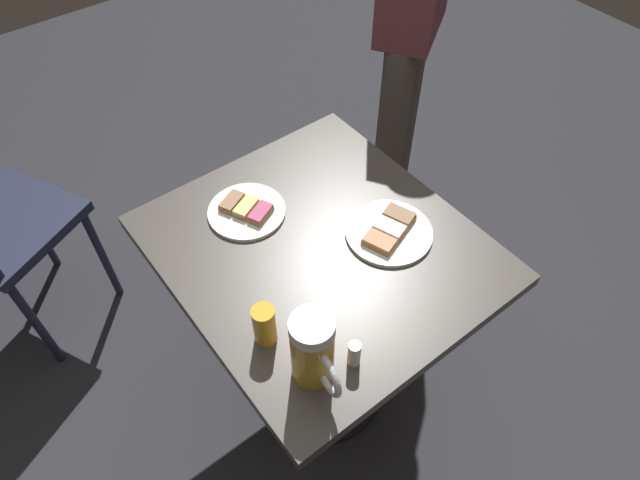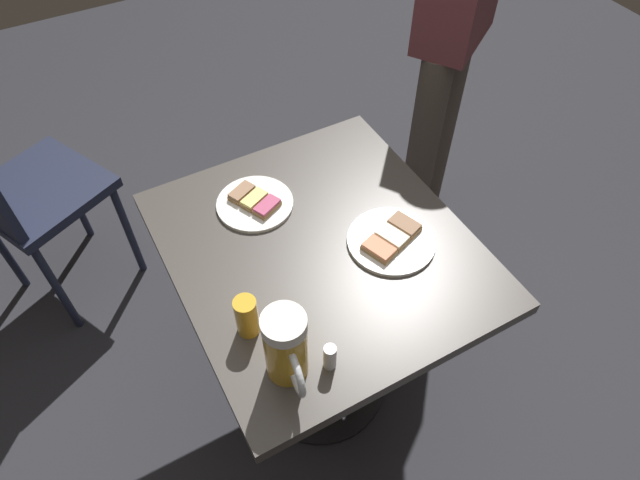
% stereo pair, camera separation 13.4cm
% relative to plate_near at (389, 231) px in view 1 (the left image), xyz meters
% --- Properties ---
extents(ground_plane, '(6.00, 6.00, 0.00)m').
position_rel_plate_near_xyz_m(ground_plane, '(0.16, -0.07, -0.76)').
color(ground_plane, '#28282D').
extents(cafe_table, '(0.70, 0.78, 0.75)m').
position_rel_plate_near_xyz_m(cafe_table, '(0.16, -0.07, -0.17)').
color(cafe_table, black).
rests_on(cafe_table, ground_plane).
extents(plate_near, '(0.22, 0.22, 0.03)m').
position_rel_plate_near_xyz_m(plate_near, '(0.00, 0.00, 0.00)').
color(plate_near, white).
rests_on(plate_near, cafe_table).
extents(plate_far, '(0.20, 0.20, 0.03)m').
position_rel_plate_near_xyz_m(plate_far, '(0.24, -0.28, -0.00)').
color(plate_far, white).
rests_on(plate_far, cafe_table).
extents(beer_mug, '(0.09, 0.15, 0.19)m').
position_rel_plate_near_xyz_m(beer_mug, '(0.37, 0.19, 0.08)').
color(beer_mug, gold).
rests_on(beer_mug, cafe_table).
extents(beer_glass_small, '(0.05, 0.05, 0.10)m').
position_rel_plate_near_xyz_m(beer_glass_small, '(0.41, 0.06, 0.04)').
color(beer_glass_small, gold).
rests_on(beer_glass_small, cafe_table).
extents(salt_shaker, '(0.03, 0.03, 0.07)m').
position_rel_plate_near_xyz_m(salt_shaker, '(0.30, 0.22, 0.02)').
color(salt_shaker, silver).
rests_on(salt_shaker, cafe_table).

